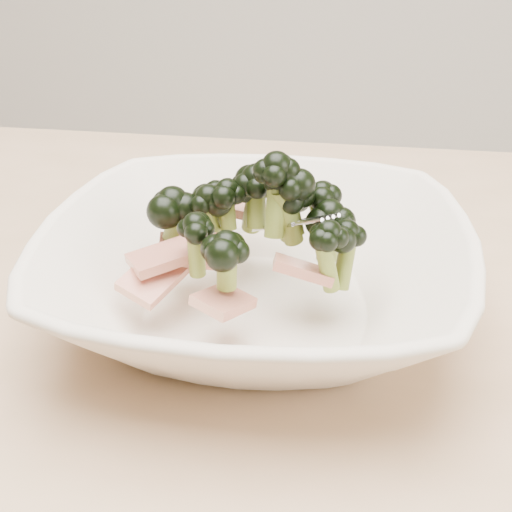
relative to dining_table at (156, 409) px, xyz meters
name	(u,v)px	position (x,y,z in m)	size (l,w,h in m)	color
dining_table	(156,409)	(0.00, 0.00, 0.00)	(1.20, 0.80, 0.75)	tan
broccoli_dish	(255,266)	(0.08, 0.00, 0.14)	(0.31, 0.31, 0.13)	beige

